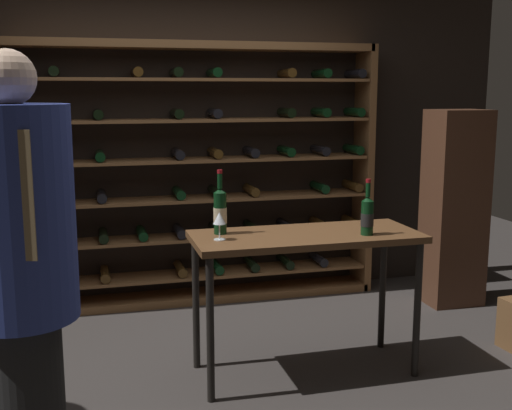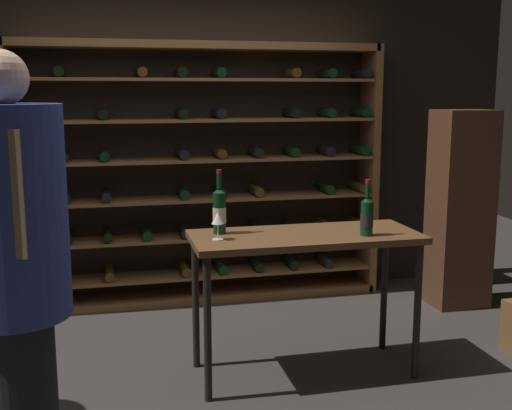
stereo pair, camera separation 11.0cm
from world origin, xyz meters
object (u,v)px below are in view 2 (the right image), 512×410
(wine_bottle_amber_reserve, at_px, (219,211))
(wine_glass_stemmed_center, at_px, (218,219))
(wine_rack, at_px, (203,176))
(display_cabinet, at_px, (460,209))
(wine_bottle_black_capsule, at_px, (367,216))
(tasting_table, at_px, (305,249))
(person_guest_blue_shirt, at_px, (13,261))

(wine_bottle_amber_reserve, relative_size, wine_glass_stemmed_center, 2.38)
(wine_glass_stemmed_center, bearing_deg, wine_rack, 84.34)
(display_cabinet, bearing_deg, wine_bottle_black_capsule, -139.55)
(display_cabinet, bearing_deg, wine_rack, 163.40)
(tasting_table, bearing_deg, wine_bottle_amber_reserve, 166.35)
(wine_rack, distance_m, person_guest_blue_shirt, 2.68)
(wine_glass_stemmed_center, bearing_deg, wine_bottle_amber_reserve, 78.37)
(wine_rack, bearing_deg, display_cabinet, -16.60)
(wine_bottle_black_capsule, bearing_deg, wine_rack, 113.14)
(wine_bottle_black_capsule, relative_size, wine_glass_stemmed_center, 2.07)
(tasting_table, distance_m, wine_bottle_black_capsule, 0.42)
(wine_rack, bearing_deg, person_guest_blue_shirt, -115.64)
(wine_rack, xyz_separation_m, wine_glass_stemmed_center, (-0.16, -1.58, -0.05))
(tasting_table, distance_m, wine_bottle_amber_reserve, 0.57)
(person_guest_blue_shirt, bearing_deg, wine_bottle_black_capsule, 37.08)
(wine_rack, xyz_separation_m, tasting_table, (0.38, -1.55, -0.26))
(wine_rack, relative_size, display_cabinet, 1.89)
(display_cabinet, height_order, wine_glass_stemmed_center, display_cabinet)
(wine_glass_stemmed_center, bearing_deg, wine_bottle_black_capsule, -6.24)
(wine_rack, bearing_deg, wine_glass_stemmed_center, -95.66)
(wine_rack, height_order, wine_bottle_amber_reserve, wine_rack)
(person_guest_blue_shirt, xyz_separation_m, wine_bottle_amber_reserve, (1.04, 0.99, -0.02))
(tasting_table, distance_m, display_cabinet, 1.87)
(wine_rack, height_order, wine_bottle_black_capsule, wine_rack)
(tasting_table, bearing_deg, wine_bottle_black_capsule, -20.99)
(wine_rack, relative_size, wine_glass_stemmed_center, 18.41)
(wine_bottle_amber_reserve, bearing_deg, wine_rack, 85.01)
(wine_rack, height_order, tasting_table, wine_rack)
(tasting_table, xyz_separation_m, person_guest_blue_shirt, (-1.54, -0.87, 0.25))
(wine_rack, relative_size, person_guest_blue_shirt, 1.58)
(wine_glass_stemmed_center, bearing_deg, tasting_table, 3.61)
(wine_rack, distance_m, display_cabinet, 2.09)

